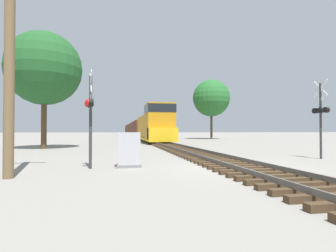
{
  "coord_description": "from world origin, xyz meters",
  "views": [
    {
      "loc": [
        -4.75,
        -9.99,
        1.52
      ],
      "look_at": [
        -0.75,
        10.57,
        1.88
      ],
      "focal_mm": 28.0,
      "sensor_mm": 36.0,
      "label": 1
    }
  ],
  "objects_px": {
    "crossing_signal_far": "(321,113)",
    "utility_pole": "(10,31)",
    "tree_far_right": "(44,69)",
    "freight_train": "(136,129)",
    "tree_mid_background": "(211,98)",
    "crossing_signal_near": "(90,110)",
    "relay_cabinet": "(129,150)"
  },
  "relations": [
    {
      "from": "freight_train",
      "to": "crossing_signal_near",
      "type": "distance_m",
      "value": 58.04
    },
    {
      "from": "utility_pole",
      "to": "tree_mid_background",
      "type": "distance_m",
      "value": 40.32
    },
    {
      "from": "relay_cabinet",
      "to": "tree_far_right",
      "type": "height_order",
      "value": "tree_far_right"
    },
    {
      "from": "utility_pole",
      "to": "tree_far_right",
      "type": "relative_size",
      "value": 0.94
    },
    {
      "from": "crossing_signal_near",
      "to": "utility_pole",
      "type": "relative_size",
      "value": 0.42
    },
    {
      "from": "crossing_signal_near",
      "to": "relay_cabinet",
      "type": "distance_m",
      "value": 2.26
    },
    {
      "from": "freight_train",
      "to": "tree_mid_background",
      "type": "distance_m",
      "value": 27.64
    },
    {
      "from": "utility_pole",
      "to": "tree_far_right",
      "type": "xyz_separation_m",
      "value": [
        -2.6,
        14.17,
        1.98
      ]
    },
    {
      "from": "crossing_signal_far",
      "to": "utility_pole",
      "type": "xyz_separation_m",
      "value": [
        -14.13,
        -3.12,
        2.21
      ]
    },
    {
      "from": "crossing_signal_near",
      "to": "utility_pole",
      "type": "bearing_deg",
      "value": -61.34
    },
    {
      "from": "crossing_signal_far",
      "to": "crossing_signal_near",
      "type": "bearing_deg",
      "value": 91.25
    },
    {
      "from": "crossing_signal_near",
      "to": "tree_far_right",
      "type": "bearing_deg",
      "value": -166.99
    },
    {
      "from": "crossing_signal_near",
      "to": "relay_cabinet",
      "type": "xyz_separation_m",
      "value": [
        1.55,
        0.1,
        -1.65
      ]
    },
    {
      "from": "utility_pole",
      "to": "tree_mid_background",
      "type": "bearing_deg",
      "value": 60.51
    },
    {
      "from": "freight_train",
      "to": "utility_pole",
      "type": "distance_m",
      "value": 60.1
    },
    {
      "from": "utility_pole",
      "to": "relay_cabinet",
      "type": "bearing_deg",
      "value": 25.62
    },
    {
      "from": "crossing_signal_far",
      "to": "tree_mid_background",
      "type": "relative_size",
      "value": 0.4
    },
    {
      "from": "crossing_signal_far",
      "to": "utility_pole",
      "type": "height_order",
      "value": "utility_pole"
    },
    {
      "from": "freight_train",
      "to": "utility_pole",
      "type": "bearing_deg",
      "value": -97.78
    },
    {
      "from": "crossing_signal_near",
      "to": "tree_mid_background",
      "type": "height_order",
      "value": "tree_mid_background"
    },
    {
      "from": "freight_train",
      "to": "crossing_signal_far",
      "type": "distance_m",
      "value": 56.68
    },
    {
      "from": "crossing_signal_far",
      "to": "tree_mid_background",
      "type": "bearing_deg",
      "value": -15.48
    },
    {
      "from": "relay_cabinet",
      "to": "utility_pole",
      "type": "distance_m",
      "value": 5.83
    },
    {
      "from": "crossing_signal_far",
      "to": "relay_cabinet",
      "type": "distance_m",
      "value": 10.51
    },
    {
      "from": "utility_pole",
      "to": "tree_mid_background",
      "type": "relative_size",
      "value": 0.86
    },
    {
      "from": "tree_mid_background",
      "to": "relay_cabinet",
      "type": "bearing_deg",
      "value": -115.69
    },
    {
      "from": "freight_train",
      "to": "tree_far_right",
      "type": "relative_size",
      "value": 8.96
    },
    {
      "from": "crossing_signal_near",
      "to": "utility_pole",
      "type": "xyz_separation_m",
      "value": [
        -2.3,
        -1.75,
        2.32
      ]
    },
    {
      "from": "tree_far_right",
      "to": "tree_mid_background",
      "type": "height_order",
      "value": "tree_mid_background"
    },
    {
      "from": "freight_train",
      "to": "crossing_signal_near",
      "type": "relative_size",
      "value": 22.46
    },
    {
      "from": "tree_far_right",
      "to": "crossing_signal_near",
      "type": "bearing_deg",
      "value": -68.46
    },
    {
      "from": "crossing_signal_near",
      "to": "tree_far_right",
      "type": "xyz_separation_m",
      "value": [
        -4.9,
        12.42,
        4.31
      ]
    }
  ]
}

